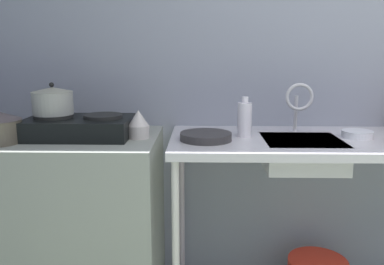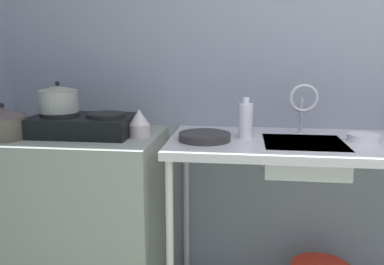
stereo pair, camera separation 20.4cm
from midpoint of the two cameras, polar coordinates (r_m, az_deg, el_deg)
counter_concrete at (r=2.33m, az=-13.57°, el=-11.32°), size 0.93×0.64×0.91m
counter_sink at (r=2.12m, az=21.03°, el=-2.93°), size 1.55×0.64×0.91m
stove at (r=2.16m, az=-12.62°, el=1.09°), size 0.53×0.34×0.12m
pot_on_left_burner at (r=2.19m, az=-15.91°, el=4.58°), size 0.21×0.21×0.16m
pot_beside_stove at (r=2.18m, az=-22.78°, el=1.22°), size 0.24×0.24×0.18m
percolator at (r=2.06m, az=-4.67°, el=1.25°), size 0.11×0.11×0.14m
sink_basin at (r=2.07m, az=18.25°, el=-3.23°), size 0.38×0.36×0.14m
faucet at (r=2.17m, az=18.13°, el=4.21°), size 0.15×0.08×0.27m
frying_pan at (r=1.99m, az=4.75°, el=-0.63°), size 0.26×0.26×0.04m
small_bowl_on_drainboard at (r=2.17m, az=25.65°, el=-0.70°), size 0.15×0.15×0.04m
bottle_by_sink at (r=2.06m, az=10.42°, el=1.72°), size 0.07×0.07×0.21m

